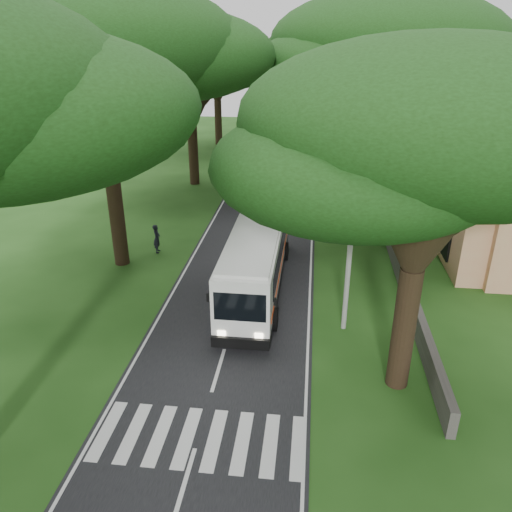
{
  "coord_description": "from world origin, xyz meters",
  "views": [
    {
      "loc": [
        3.63,
        -15.25,
        13.38
      ],
      "look_at": [
        0.8,
        9.2,
        2.2
      ],
      "focal_mm": 35.0,
      "sensor_mm": 36.0,
      "label": 1
    }
  ],
  "objects_px": {
    "distant_car_b": "(282,131)",
    "pedestrian": "(157,238)",
    "coach_bus": "(257,255)",
    "pole_mid": "(336,153)",
    "distant_car_a": "(257,148)",
    "pole_near": "(350,250)",
    "pole_far": "(331,115)",
    "distant_car_c": "(307,128)"
  },
  "relations": [
    {
      "from": "distant_car_b",
      "to": "pole_mid",
      "type": "bearing_deg",
      "value": -87.08
    },
    {
      "from": "pole_far",
      "to": "distant_car_b",
      "type": "bearing_deg",
      "value": 126.09
    },
    {
      "from": "distant_car_b",
      "to": "distant_car_c",
      "type": "distance_m",
      "value": 3.8
    },
    {
      "from": "pole_far",
      "to": "pedestrian",
      "type": "distance_m",
      "value": 34.32
    },
    {
      "from": "distant_car_a",
      "to": "distant_car_c",
      "type": "relative_size",
      "value": 0.81
    },
    {
      "from": "pole_near",
      "to": "pedestrian",
      "type": "bearing_deg",
      "value": 146.08
    },
    {
      "from": "distant_car_b",
      "to": "distant_car_c",
      "type": "relative_size",
      "value": 0.8
    },
    {
      "from": "distant_car_c",
      "to": "pole_far",
      "type": "bearing_deg",
      "value": 105.35
    },
    {
      "from": "pole_near",
      "to": "pole_far",
      "type": "bearing_deg",
      "value": 90.0
    },
    {
      "from": "coach_bus",
      "to": "pedestrian",
      "type": "xyz_separation_m",
      "value": [
        -7.08,
        4.18,
        -1.06
      ]
    },
    {
      "from": "coach_bus",
      "to": "distant_car_a",
      "type": "height_order",
      "value": "coach_bus"
    },
    {
      "from": "coach_bus",
      "to": "distant_car_a",
      "type": "relative_size",
      "value": 3.15
    },
    {
      "from": "pole_near",
      "to": "distant_car_a",
      "type": "height_order",
      "value": "pole_near"
    },
    {
      "from": "coach_bus",
      "to": "pedestrian",
      "type": "relative_size",
      "value": 6.65
    },
    {
      "from": "pole_mid",
      "to": "distant_car_b",
      "type": "height_order",
      "value": "pole_mid"
    },
    {
      "from": "coach_bus",
      "to": "pedestrian",
      "type": "distance_m",
      "value": 8.29
    },
    {
      "from": "pole_mid",
      "to": "coach_bus",
      "type": "height_order",
      "value": "pole_mid"
    },
    {
      "from": "distant_car_b",
      "to": "pedestrian",
      "type": "xyz_separation_m",
      "value": [
        -5.48,
        -40.72,
        0.27
      ]
    },
    {
      "from": "pole_near",
      "to": "distant_car_b",
      "type": "relative_size",
      "value": 2.02
    },
    {
      "from": "pole_far",
      "to": "distant_car_c",
      "type": "xyz_separation_m",
      "value": [
        -3.0,
        10.52,
        -3.43
      ]
    },
    {
      "from": "distant_car_b",
      "to": "pedestrian",
      "type": "bearing_deg",
      "value": -107.15
    },
    {
      "from": "pole_mid",
      "to": "pole_far",
      "type": "height_order",
      "value": "same"
    },
    {
      "from": "distant_car_c",
      "to": "pedestrian",
      "type": "relative_size",
      "value": 2.6
    },
    {
      "from": "pole_near",
      "to": "coach_bus",
      "type": "distance_m",
      "value": 6.39
    },
    {
      "from": "coach_bus",
      "to": "pole_mid",
      "type": "bearing_deg",
      "value": 74.22
    },
    {
      "from": "pole_near",
      "to": "pedestrian",
      "type": "height_order",
      "value": "pole_near"
    },
    {
      "from": "pole_far",
      "to": "distant_car_c",
      "type": "bearing_deg",
      "value": 105.9
    },
    {
      "from": "pole_far",
      "to": "distant_car_a",
      "type": "relative_size",
      "value": 1.98
    },
    {
      "from": "pedestrian",
      "to": "pole_near",
      "type": "bearing_deg",
      "value": -131.23
    },
    {
      "from": "distant_car_a",
      "to": "pole_near",
      "type": "bearing_deg",
      "value": 98.51
    },
    {
      "from": "distant_car_c",
      "to": "pedestrian",
      "type": "distance_m",
      "value": 43.49
    },
    {
      "from": "coach_bus",
      "to": "distant_car_c",
      "type": "distance_m",
      "value": 46.83
    },
    {
      "from": "pole_near",
      "to": "distant_car_c",
      "type": "distance_m",
      "value": 50.72
    },
    {
      "from": "pedestrian",
      "to": "distant_car_b",
      "type": "bearing_deg",
      "value": -14.97
    },
    {
      "from": "distant_car_b",
      "to": "pole_far",
      "type": "bearing_deg",
      "value": -63.4
    },
    {
      "from": "pedestrian",
      "to": "pole_far",
      "type": "bearing_deg",
      "value": -27.47
    },
    {
      "from": "distant_car_a",
      "to": "distant_car_b",
      "type": "xyz_separation_m",
      "value": [
        2.2,
        11.72,
        -0.04
      ]
    },
    {
      "from": "pole_near",
      "to": "pole_mid",
      "type": "relative_size",
      "value": 1.0
    },
    {
      "from": "pole_near",
      "to": "pole_mid",
      "type": "distance_m",
      "value": 20.0
    },
    {
      "from": "pole_mid",
      "to": "distant_car_a",
      "type": "relative_size",
      "value": 1.98
    },
    {
      "from": "coach_bus",
      "to": "distant_car_b",
      "type": "distance_m",
      "value": 44.95
    },
    {
      "from": "pole_far",
      "to": "pole_near",
      "type": "bearing_deg",
      "value": -90.0
    }
  ]
}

